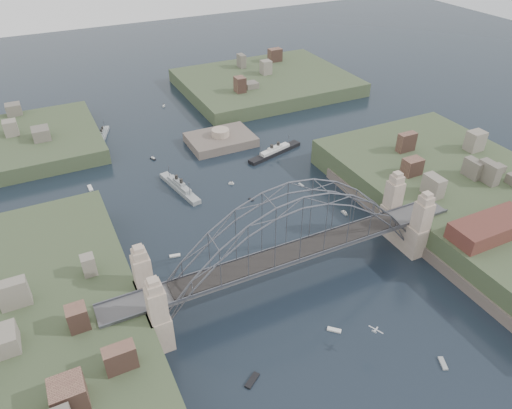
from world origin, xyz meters
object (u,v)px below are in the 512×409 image
object	(u,v)px
bridge	(293,238)
fort_island	(221,145)
naval_cruiser_near	(180,187)
wharf_shed	(491,228)
naval_cruiser_far	(103,135)
ocean_liner	(275,152)

from	to	relation	value
bridge	fort_island	distance (m)	72.14
naval_cruiser_near	wharf_shed	bearing A→B (deg)	-48.68
fort_island	naval_cruiser_far	xyz separation A→B (m)	(-35.55, 23.02, 1.09)
bridge	ocean_liner	size ratio (longest dim) A/B	3.93
fort_island	naval_cruiser_far	world-z (taller)	fort_island
naval_cruiser_near	ocean_liner	world-z (taller)	naval_cruiser_near
bridge	naval_cruiser_far	xyz separation A→B (m)	(-23.55, 93.02, -11.57)
wharf_shed	naval_cruiser_near	world-z (taller)	wharf_shed
fort_island	ocean_liner	xyz separation A→B (m)	(13.24, -14.86, 1.16)
bridge	naval_cruiser_far	bearing A→B (deg)	104.21
naval_cruiser_far	naval_cruiser_near	bearing A→B (deg)	-73.72
wharf_shed	ocean_liner	world-z (taller)	wharf_shed
bridge	naval_cruiser_far	world-z (taller)	bridge
naval_cruiser_near	ocean_liner	xyz separation A→B (m)	(35.58, 7.32, -0.11)
bridge	naval_cruiser_near	distance (m)	50.24
wharf_shed	naval_cruiser_far	bearing A→B (deg)	122.26
wharf_shed	ocean_liner	bearing A→B (deg)	105.18
naval_cruiser_near	naval_cruiser_far	bearing A→B (deg)	106.28
fort_island	naval_cruiser_near	world-z (taller)	naval_cruiser_near
fort_island	wharf_shed	bearing A→B (deg)	-69.15
fort_island	naval_cruiser_near	size ratio (longest dim) A/B	1.10
wharf_shed	naval_cruiser_near	xyz separation A→B (m)	(-54.34, 61.82, -9.08)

